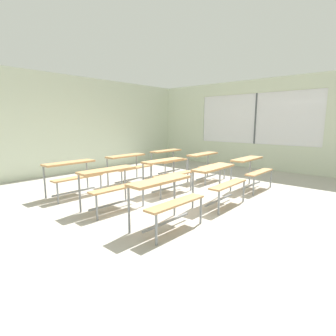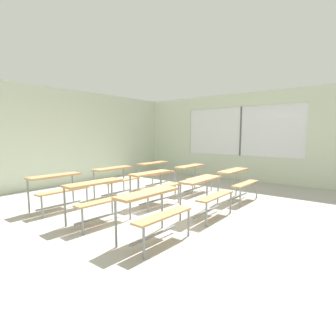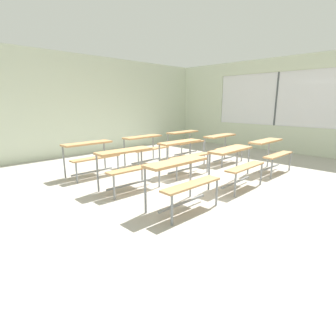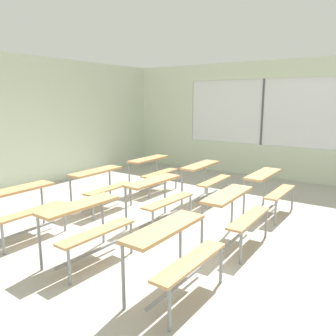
% 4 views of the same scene
% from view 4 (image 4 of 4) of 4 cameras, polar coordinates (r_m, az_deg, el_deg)
% --- Properties ---
extents(ground, '(10.00, 9.00, 0.05)m').
position_cam_4_polar(ground, '(4.93, 0.13, -13.10)').
color(ground, '#ADA89E').
extents(wall_right, '(0.12, 9.00, 3.00)m').
position_cam_4_polar(wall_right, '(9.03, 19.49, 7.22)').
color(wall_right, beige).
rests_on(wall_right, ground).
extents(desk_bench_r0c0, '(1.11, 0.60, 0.74)m').
position_cam_4_polar(desk_bench_r0c0, '(3.55, 0.98, -12.90)').
color(desk_bench_r0c0, tan).
rests_on(desk_bench_r0c0, ground).
extents(desk_bench_r0c1, '(1.11, 0.61, 0.74)m').
position_cam_4_polar(desk_bench_r0c1, '(4.81, 11.30, -6.46)').
color(desk_bench_r0c1, tan).
rests_on(desk_bench_r0c1, ground).
extents(desk_bench_r0c2, '(1.10, 0.59, 0.74)m').
position_cam_4_polar(desk_bench_r0c2, '(6.25, 16.75, -2.53)').
color(desk_bench_r0c2, tan).
rests_on(desk_bench_r0c2, ground).
extents(desk_bench_r1c0, '(1.12, 0.63, 0.74)m').
position_cam_4_polar(desk_bench_r1c0, '(4.38, -13.82, -8.39)').
color(desk_bench_r1c0, tan).
rests_on(desk_bench_r1c0, ground).
extents(desk_bench_r1c1, '(1.12, 0.63, 0.74)m').
position_cam_4_polar(desk_bench_r1c1, '(5.48, -1.68, -3.97)').
color(desk_bench_r1c1, tan).
rests_on(desk_bench_r1c1, ground).
extents(desk_bench_r1c2, '(1.11, 0.62, 0.74)m').
position_cam_4_polar(desk_bench_r1c2, '(6.83, 6.37, -0.91)').
color(desk_bench_r1c2, tan).
rests_on(desk_bench_r1c2, ground).
extents(desk_bench_r2c0, '(1.10, 0.60, 0.74)m').
position_cam_4_polar(desk_bench_r2c0, '(5.41, -23.53, -5.18)').
color(desk_bench_r2c0, tan).
rests_on(desk_bench_r2c0, ground).
extents(desk_bench_r2c1, '(1.11, 0.61, 0.74)m').
position_cam_4_polar(desk_bench_r2c1, '(6.34, -11.37, -2.05)').
color(desk_bench_r2c1, tan).
rests_on(desk_bench_r2c1, ground).
extents(desk_bench_r2c2, '(1.10, 0.59, 0.74)m').
position_cam_4_polar(desk_bench_r2c2, '(7.49, -2.67, 0.26)').
color(desk_bench_r2c2, tan).
rests_on(desk_bench_r2c2, ground).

